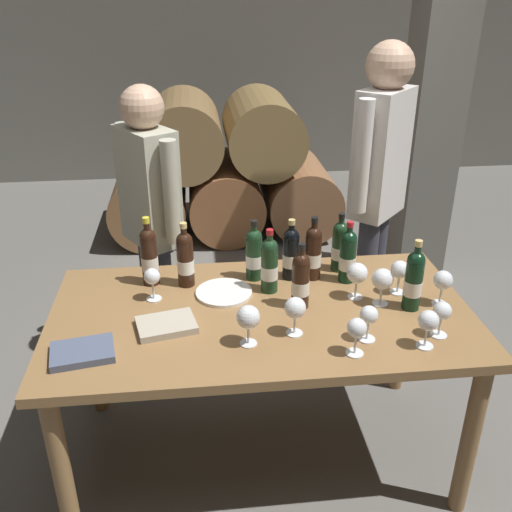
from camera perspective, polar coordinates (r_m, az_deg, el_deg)
ground_plane at (r=2.80m, az=0.47°, el=-18.84°), size 14.00×14.00×0.00m
cellar_back_wall at (r=6.19m, az=-4.35°, el=20.78°), size 10.00×0.24×2.80m
barrel_stack at (r=4.80m, az=-3.18°, el=8.43°), size 1.86×0.90×1.15m
stone_pillar at (r=3.94m, az=17.42°, el=15.13°), size 0.32×0.32×2.60m
dining_table at (r=2.37m, az=0.53°, el=-7.36°), size 1.70×0.90×0.76m
wine_bottle_0 at (r=2.41m, az=1.35°, el=-0.87°), size 0.07×0.07×0.29m
wine_bottle_1 at (r=2.37m, az=15.43°, el=-2.28°), size 0.07×0.07×0.30m
wine_bottle_2 at (r=2.61m, az=8.35°, el=1.03°), size 0.07×0.07×0.28m
wine_bottle_3 at (r=2.51m, az=-10.58°, el=0.02°), size 0.07×0.07×0.31m
wine_bottle_4 at (r=2.53m, az=5.71°, el=0.39°), size 0.07×0.07×0.29m
wine_bottle_5 at (r=2.52m, az=9.12°, el=0.04°), size 0.07×0.07×0.28m
wine_bottle_6 at (r=2.51m, az=-0.10°, el=0.24°), size 0.07×0.07×0.28m
wine_bottle_7 at (r=2.30m, az=4.47°, el=-2.37°), size 0.07×0.07×0.28m
wine_bottle_8 at (r=2.52m, az=3.50°, el=0.31°), size 0.07×0.07×0.28m
wine_bottle_9 at (r=2.47m, az=-7.05°, el=-0.25°), size 0.07×0.07×0.29m
wine_glass_0 at (r=2.13m, az=3.92°, el=-5.27°), size 0.08×0.08×0.16m
wine_glass_1 at (r=2.14m, az=11.17°, el=-5.92°), size 0.07×0.07×0.14m
wine_glass_2 at (r=2.39m, az=-10.30°, el=-2.16°), size 0.07×0.07×0.14m
wine_glass_3 at (r=2.15m, az=16.77°, el=-6.29°), size 0.08×0.08×0.15m
wine_glass_4 at (r=2.05m, az=10.00°, el=-7.21°), size 0.07×0.07×0.15m
wine_glass_5 at (r=2.23m, az=18.04°, el=-5.36°), size 0.07×0.07×0.14m
wine_glass_6 at (r=2.48m, az=14.12°, el=-1.41°), size 0.08×0.08×0.15m
wine_glass_7 at (r=2.37m, az=12.46°, el=-2.31°), size 0.09×0.09×0.16m
wine_glass_8 at (r=2.07m, az=-0.78°, el=-6.18°), size 0.09×0.09×0.16m
wine_glass_9 at (r=2.44m, az=18.10°, el=-2.40°), size 0.08×0.08×0.15m
wine_glass_10 at (r=2.40m, az=10.03°, el=-1.76°), size 0.09×0.09×0.16m
tasting_notebook at (r=2.24m, az=-8.92°, el=-6.81°), size 0.25×0.20×0.03m
leather_ledger at (r=2.16m, az=-16.89°, el=-9.16°), size 0.24×0.20×0.03m
serving_plate at (r=2.44m, az=-3.22°, el=-3.66°), size 0.24×0.24×0.01m
sommelier_presenting at (r=3.02m, az=12.12°, el=7.53°), size 0.36×0.38×1.72m
taster_seated_left at (r=2.89m, az=-10.43°, el=4.29°), size 0.33×0.43×1.54m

